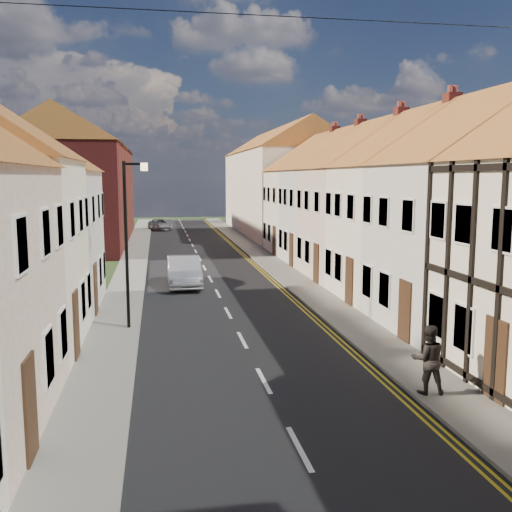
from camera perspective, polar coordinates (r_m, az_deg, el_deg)
road at (r=31.39m, az=-4.59°, el=-2.33°), size 7.00×90.00×0.02m
pavement_left at (r=31.30m, az=-12.65°, el=-2.43°), size 1.80×90.00×0.12m
pavement_right at (r=32.07m, az=3.26°, el=-2.00°), size 1.80×90.00×0.12m
cottage_r_white_near at (r=22.42m, az=22.84°, el=4.50°), size 8.30×6.00×9.00m
cottage_r_cream_mid at (r=27.12m, az=16.69°, el=5.27°), size 8.30×5.20×9.00m
cottage_r_pink at (r=32.05m, az=12.39°, el=5.76°), size 8.30×6.00×9.00m
cottage_r_white_far at (r=37.10m, az=9.24°, el=6.11°), size 8.30×5.20×9.00m
cottage_r_cream_far at (r=42.24m, az=6.84°, el=6.35°), size 8.30×6.00×9.00m
block_right_far at (r=57.06m, az=2.43°, el=7.60°), size 8.30×24.20×10.50m
block_left_far at (r=51.19m, az=-17.28°, el=7.23°), size 8.30×24.20×10.50m
lamppost at (r=20.89m, az=-12.63°, el=2.15°), size 0.88×0.15×6.00m
car_mid at (r=29.49m, az=-7.21°, el=-1.54°), size 1.64×4.63×1.52m
car_distant at (r=61.32m, az=-9.58°, el=3.11°), size 2.73×4.46×1.16m
pedestrian_right at (r=15.23m, az=16.83°, el=-9.85°), size 0.97×0.82×1.77m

